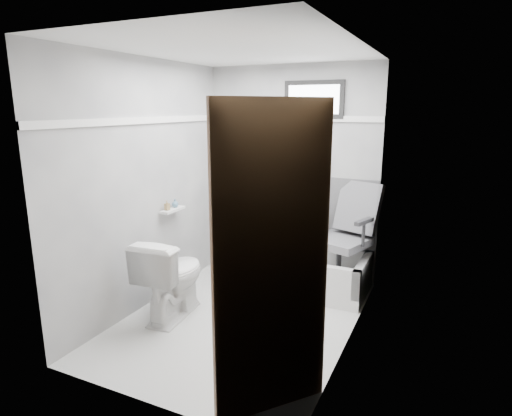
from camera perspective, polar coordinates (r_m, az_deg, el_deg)
The scene contains 19 objects.
floor at distance 4.15m, azimuth -2.11°, elevation -14.61°, with size 2.60×2.60×0.00m, color white.
ceiling at distance 3.69m, azimuth -2.44°, elevation 20.43°, with size 2.60×2.60×0.00m, color silver.
wall_back at distance 4.91m, azimuth 4.69°, elevation 4.59°, with size 2.00×0.02×2.40m, color slate.
wall_front at distance 2.68m, azimuth -15.05°, elevation -3.20°, with size 2.00×0.02×2.40m, color slate.
wall_left at distance 4.28m, azimuth -14.27°, elevation 2.93°, with size 0.02×2.60×2.40m, color slate.
wall_right at distance 3.41m, azimuth 12.86°, elevation 0.41°, with size 0.02×2.60×2.40m, color slate.
bathtub at distance 4.76m, azimuth 5.52°, elevation -8.09°, with size 1.50×0.70×0.42m, color silver, non-canonical shape.
office_chair at distance 4.54m, azimuth 11.11°, elevation -3.46°, with size 0.61×0.61×1.06m, color slate, non-canonical shape.
toilet at distance 4.14m, azimuth -11.10°, elevation -8.97°, with size 0.44×0.79×0.78m, color white.
door at distance 2.30m, azimuth 5.10°, elevation -10.92°, with size 0.78×0.78×2.00m, color brown, non-canonical shape.
window at distance 4.76m, azimuth 7.73°, elevation 14.14°, with size 0.66×0.04×0.40m, color black, non-canonical shape.
backerboard at distance 4.90m, azimuth 7.30°, elevation -0.26°, with size 1.50×0.02×0.78m, color #4C4C4F.
trim_back at distance 4.85m, azimuth 4.78°, elevation 11.83°, with size 2.00×0.02×0.06m, color white.
trim_left at distance 4.21m, azimuth -14.62°, elevation 11.24°, with size 0.02×2.60×0.06m, color white.
pole at distance 4.66m, azimuth 5.53°, elevation 2.22°, with size 0.02×0.02×1.95m, color white.
shelf at distance 4.53m, azimuth -11.04°, elevation -0.24°, with size 0.10×0.32×0.03m, color silver.
soap_bottle_a at distance 4.46m, azimuth -11.78°, elevation 0.38°, with size 0.04×0.04×0.10m, color #967A4B.
soap_bottle_b at distance 4.57m, azimuth -10.73°, elevation 0.66°, with size 0.07×0.07×0.09m, color slate.
faucet at distance 5.10m, azimuth 2.33°, elevation -2.55°, with size 0.26×0.10×0.16m, color silver, non-canonical shape.
Camera 1 is at (1.68, -3.26, 1.94)m, focal length 30.00 mm.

